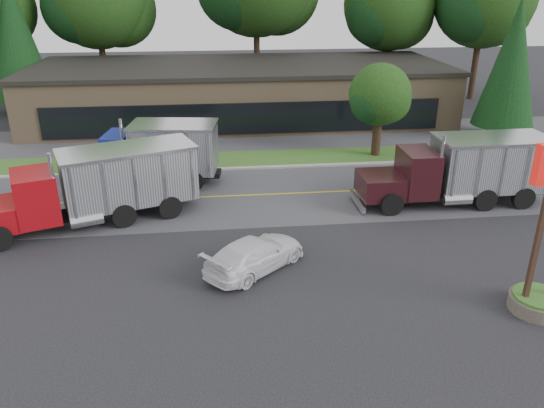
{
  "coord_description": "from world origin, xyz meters",
  "views": [
    {
      "loc": [
        -0.25,
        -16.74,
        10.52
      ],
      "look_at": [
        2.02,
        3.54,
        1.8
      ],
      "focal_mm": 35.0,
      "sensor_mm": 36.0,
      "label": 1
    }
  ],
  "objects_px": {
    "dump_truck_maroon": "(465,168)",
    "rally_car": "(255,254)",
    "dump_truck_red": "(98,185)",
    "dump_truck_blue": "(155,152)"
  },
  "relations": [
    {
      "from": "rally_car",
      "to": "dump_truck_maroon",
      "type": "bearing_deg",
      "value": -104.28
    },
    {
      "from": "dump_truck_blue",
      "to": "dump_truck_maroon",
      "type": "xyz_separation_m",
      "value": [
        15.52,
        -4.55,
        0.01
      ]
    },
    {
      "from": "dump_truck_red",
      "to": "dump_truck_blue",
      "type": "bearing_deg",
      "value": -134.08
    },
    {
      "from": "dump_truck_blue",
      "to": "rally_car",
      "type": "bearing_deg",
      "value": 122.19
    },
    {
      "from": "dump_truck_blue",
      "to": "dump_truck_red",
      "type": "bearing_deg",
      "value": 73.67
    },
    {
      "from": "dump_truck_blue",
      "to": "rally_car",
      "type": "height_order",
      "value": "dump_truck_blue"
    },
    {
      "from": "dump_truck_red",
      "to": "dump_truck_maroon",
      "type": "bearing_deg",
      "value": 160.78
    },
    {
      "from": "dump_truck_red",
      "to": "dump_truck_maroon",
      "type": "height_order",
      "value": "same"
    },
    {
      "from": "dump_truck_maroon",
      "to": "rally_car",
      "type": "bearing_deg",
      "value": 26.67
    },
    {
      "from": "dump_truck_red",
      "to": "dump_truck_maroon",
      "type": "xyz_separation_m",
      "value": [
        17.67,
        0.27,
        -0.0
      ]
    }
  ]
}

